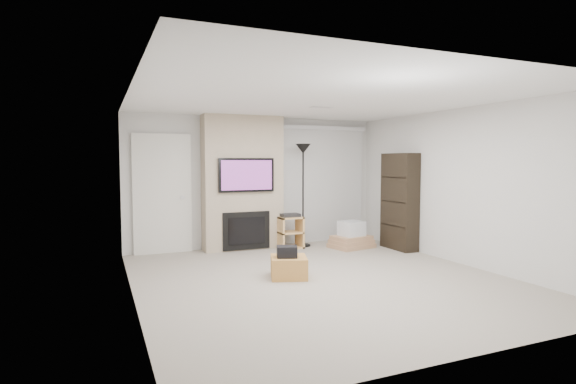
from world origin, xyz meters
name	(u,v)px	position (x,y,z in m)	size (l,w,h in m)	color
floor	(321,279)	(0.00, 0.00, 0.00)	(5.00, 5.50, 0.00)	#9F9587
ceiling	(322,99)	(0.00, 0.00, 2.50)	(5.00, 5.50, 0.00)	white
wall_back	(257,182)	(0.00, 2.75, 1.25)	(5.00, 2.50, 0.00)	silver
wall_front	(476,210)	(0.00, -2.75, 1.25)	(5.00, 2.50, 0.00)	silver
wall_left	(132,196)	(-2.50, 0.00, 1.25)	(5.50, 2.50, 0.00)	silver
wall_right	(460,186)	(2.50, 0.00, 1.25)	(5.50, 2.50, 0.00)	silver
hvac_vent	(321,107)	(0.40, 0.80, 2.50)	(0.35, 0.18, 0.01)	silver
ottoman	(289,267)	(-0.39, 0.25, 0.15)	(0.50, 0.50, 0.30)	#BE833D
black_bag	(287,252)	(-0.43, 0.22, 0.38)	(0.28, 0.22, 0.16)	black
fireplace_wall	(243,183)	(-0.35, 2.54, 1.24)	(1.50, 0.47, 2.50)	tan
entry_door	(162,195)	(-1.80, 2.71, 1.05)	(1.02, 0.11, 2.14)	silver
vertical_blinds	(322,180)	(1.40, 2.70, 1.27)	(1.98, 0.10, 2.37)	silver
floor_lamp	(303,166)	(0.80, 2.33, 1.56)	(0.29, 0.29, 1.99)	black
av_stand	(290,230)	(0.49, 2.25, 0.35)	(0.45, 0.38, 0.66)	#E2AE68
box_stack	(351,238)	(1.58, 1.81, 0.19)	(0.86, 0.71, 0.51)	tan
bookshelf	(400,201)	(2.34, 1.35, 0.90)	(0.30, 0.80, 1.80)	black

